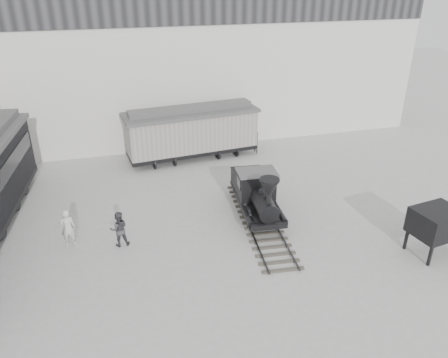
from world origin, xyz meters
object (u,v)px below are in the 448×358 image
object	(u,v)px
visitor_b	(119,229)
boxcar	(192,131)
locomotive	(257,197)
visitor_a	(68,228)
coal_hopper	(436,225)

from	to	relation	value
visitor_b	boxcar	bearing A→B (deg)	-121.02
locomotive	boxcar	bearing A→B (deg)	106.42
boxcar	visitor_a	distance (m)	11.18
locomotive	coal_hopper	size ratio (longest dim) A/B	3.86
locomotive	visitor_a	world-z (taller)	locomotive
boxcar	visitor_b	size ratio (longest dim) A/B	5.21
visitor_a	locomotive	bearing A→B (deg)	-176.11
visitor_a	boxcar	bearing A→B (deg)	-128.43
visitor_b	locomotive	bearing A→B (deg)	-174.58
locomotive	visitor_a	xyz separation A→B (m)	(-8.88, -0.23, -0.17)
boxcar	visitor_a	world-z (taller)	boxcar
coal_hopper	locomotive	bearing A→B (deg)	132.82
visitor_b	coal_hopper	world-z (taller)	coal_hopper
boxcar	coal_hopper	size ratio (longest dim) A/B	4.02
visitor_b	coal_hopper	size ratio (longest dim) A/B	0.77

